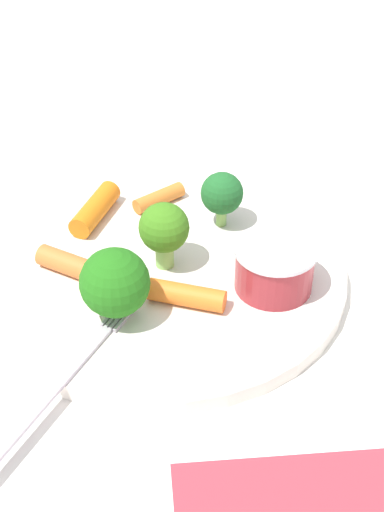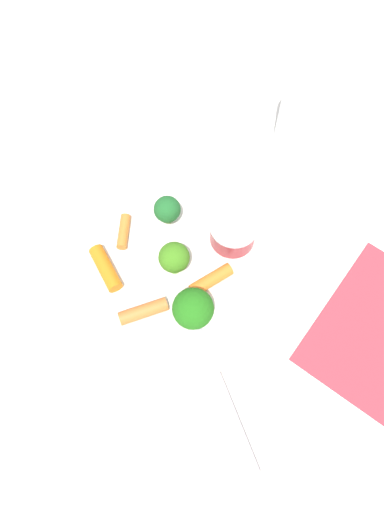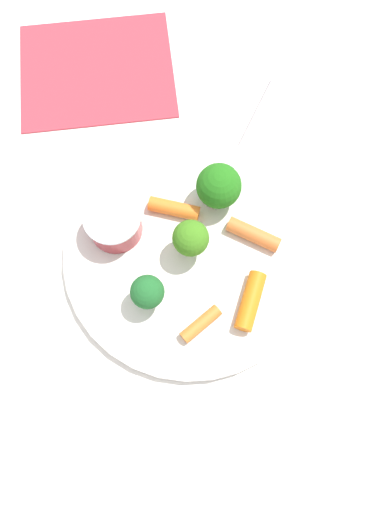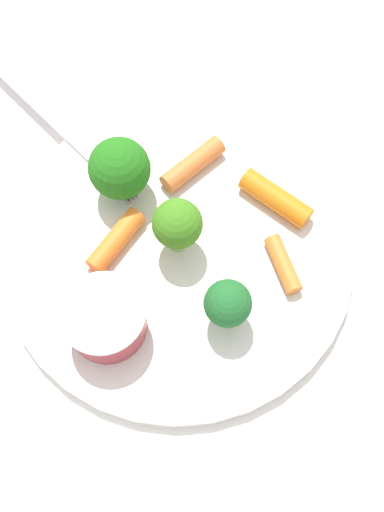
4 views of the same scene
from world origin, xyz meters
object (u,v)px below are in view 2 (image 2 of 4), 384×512
sauce_cup (233,232)px  broccoli_floret_0 (193,309)px  carrot_stick_3 (124,232)px  fork (221,383)px  carrot_stick_1 (211,280)px  drinking_glass (307,115)px  carrot_stick_0 (106,268)px  carrot_stick_2 (143,311)px  plate (175,271)px  broccoli_floret_1 (167,210)px  broccoli_floret_2 (173,259)px

sauce_cup → broccoli_floret_0: broccoli_floret_0 is taller
carrot_stick_3 → fork: carrot_stick_3 is taller
carrot_stick_1 → drinking_glass: bearing=161.9°
broccoli_floret_0 → carrot_stick_0: size_ratio=0.92×
sauce_cup → carrot_stick_3: 0.14m
carrot_stick_0 → fork: size_ratio=0.35×
drinking_glass → carrot_stick_1: bearing=-18.1°
carrot_stick_2 → fork: 0.12m
sauce_cup → carrot_stick_1: bearing=-12.5°
carrot_stick_1 → fork: bearing=16.8°
plate → carrot_stick_3: bearing=-114.3°
plate → broccoli_floret_1: broccoli_floret_1 is taller
carrot_stick_0 → drinking_glass: size_ratio=0.46×
sauce_cup → carrot_stick_0: size_ratio=0.98×
broccoli_floret_0 → carrot_stick_2: bearing=-82.0°
carrot_stick_2 → fork: (0.06, 0.10, -0.01)m
plate → carrot_stick_0: size_ratio=4.54×
carrot_stick_1 → fork: size_ratio=0.32×
sauce_cup → broccoli_floret_2: broccoli_floret_2 is taller
broccoli_floret_1 → fork: broccoli_floret_1 is taller
fork → broccoli_floret_0: bearing=-145.6°
carrot_stick_3 → broccoli_floret_1: bearing=121.2°
broccoli_floret_2 → fork: bearing=34.1°
carrot_stick_2 → drinking_glass: size_ratio=0.44×
sauce_cup → broccoli_floret_2: 0.08m
broccoli_floret_1 → carrot_stick_0: broccoli_floret_1 is taller
sauce_cup → drinking_glass: drinking_glass is taller
broccoli_floret_1 → drinking_glass: 0.22m
broccoli_floret_2 → carrot_stick_1: broccoli_floret_2 is taller
broccoli_floret_1 → fork: 0.21m
broccoli_floret_0 → carrot_stick_0: (-0.03, -0.11, -0.02)m
carrot_stick_2 → fork: bearing=60.0°
carrot_stick_2 → carrot_stick_3: 0.11m
broccoli_floret_1 → carrot_stick_1: 0.10m
carrot_stick_3 → drinking_glass: bearing=134.4°
broccoli_floret_0 → fork: (0.07, 0.05, -0.03)m
plate → carrot_stick_1: size_ratio=4.96×
broccoli_floret_2 → carrot_stick_3: 0.08m
broccoli_floret_0 → carrot_stick_1: bearing=166.3°
carrot_stick_2 → fork: carrot_stick_2 is taller
drinking_glass → broccoli_floret_1: bearing=-42.1°
carrot_stick_0 → broccoli_floret_0: bearing=73.3°
sauce_cup → broccoli_floret_1: size_ratio=1.26×
broccoli_floret_2 → fork: size_ratio=0.31×
broccoli_floret_0 → broccoli_floret_2: broccoli_floret_0 is taller
broccoli_floret_2 → carrot_stick_1: size_ratio=0.97×
carrot_stick_0 → carrot_stick_3: size_ratio=1.31×
plate → carrot_stick_0: carrot_stick_0 is taller
sauce_cup → fork: 0.18m
fork → drinking_glass: bearing=173.3°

